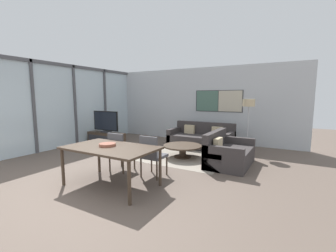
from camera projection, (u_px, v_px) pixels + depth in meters
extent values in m
plane|color=brown|center=(67.00, 194.00, 3.95)|extent=(24.00, 24.00, 0.00)
cube|color=silver|center=(195.00, 105.00, 8.74)|extent=(7.79, 0.06, 2.80)
cube|color=#2D2D33|center=(218.00, 101.00, 8.23)|extent=(1.76, 0.01, 0.79)
cube|color=#4C7060|center=(207.00, 101.00, 8.44)|extent=(0.84, 0.02, 0.75)
cube|color=beige|center=(230.00, 101.00, 8.02)|extent=(0.84, 0.02, 0.75)
cube|color=silver|center=(74.00, 105.00, 7.93)|extent=(0.02, 5.77, 2.80)
cube|color=#515156|center=(73.00, 66.00, 7.74)|extent=(0.07, 5.77, 0.10)
cube|color=#515156|center=(34.00, 107.00, 6.67)|extent=(0.07, 0.08, 2.80)
cube|color=#515156|center=(75.00, 105.00, 7.91)|extent=(0.07, 0.08, 2.80)
cube|color=#515156|center=(105.00, 104.00, 9.15)|extent=(0.07, 0.08, 2.80)
cube|color=gray|center=(183.00, 157.00, 6.37)|extent=(2.42, 1.97, 0.01)
cube|color=#423326|center=(106.00, 138.00, 8.18)|extent=(1.50, 0.41, 0.42)
cube|color=#2D2D33|center=(102.00, 139.00, 8.00)|extent=(1.38, 0.01, 0.23)
cube|color=#2D2D33|center=(106.00, 132.00, 8.15)|extent=(0.36, 0.20, 0.05)
cube|color=#2D2D33|center=(106.00, 130.00, 8.14)|extent=(0.06, 0.03, 0.08)
cube|color=black|center=(106.00, 121.00, 8.10)|extent=(1.13, 0.04, 0.70)
cube|color=black|center=(105.00, 121.00, 8.08)|extent=(1.05, 0.01, 0.63)
cube|color=#383333|center=(200.00, 142.00, 7.52)|extent=(2.11, 0.95, 0.42)
cube|color=#383333|center=(205.00, 134.00, 7.83)|extent=(2.11, 0.16, 0.83)
cube|color=#383333|center=(175.00, 136.00, 7.99)|extent=(0.14, 0.95, 0.60)
cube|color=#383333|center=(230.00, 142.00, 7.02)|extent=(0.14, 0.95, 0.60)
cube|color=#C6B289|center=(190.00, 129.00, 7.90)|extent=(0.36, 0.12, 0.30)
cube|color=#C6B289|center=(217.00, 131.00, 7.41)|extent=(0.36, 0.12, 0.30)
cube|color=#383333|center=(230.00, 157.00, 5.63)|extent=(0.95, 1.50, 0.42)
cube|color=#383333|center=(215.00, 147.00, 5.80)|extent=(0.16, 1.50, 0.83)
cube|color=#383333|center=(222.00, 160.00, 5.03)|extent=(0.95, 0.14, 0.60)
cube|color=#383333|center=(236.00, 148.00, 6.20)|extent=(0.95, 0.14, 0.60)
cube|color=#C6B289|center=(218.00, 144.00, 5.40)|extent=(0.12, 0.36, 0.30)
cylinder|color=#423326|center=(183.00, 157.00, 6.37)|extent=(0.49, 0.49, 0.03)
cylinder|color=#423326|center=(183.00, 152.00, 6.35)|extent=(0.20, 0.20, 0.31)
cylinder|color=#423326|center=(183.00, 146.00, 6.33)|extent=(1.09, 1.09, 0.04)
cube|color=#423326|center=(111.00, 148.00, 4.26)|extent=(1.76, 1.03, 0.04)
cylinder|color=#423326|center=(63.00, 167.00, 4.31)|extent=(0.06, 0.06, 0.72)
cylinder|color=#423326|center=(129.00, 183.00, 3.51)|extent=(0.06, 0.06, 0.72)
cylinder|color=#423326|center=(99.00, 156.00, 5.10)|extent=(0.06, 0.06, 0.72)
cylinder|color=#423326|center=(160.00, 167.00, 4.30)|extent=(0.06, 0.06, 0.72)
cube|color=#4C4C51|center=(122.00, 152.00, 5.19)|extent=(0.46, 0.46, 0.06)
cube|color=#4C4C51|center=(115.00, 143.00, 4.98)|extent=(0.42, 0.05, 0.43)
cylinder|color=#423326|center=(110.00, 162.00, 5.15)|extent=(0.04, 0.04, 0.41)
cylinder|color=#423326|center=(123.00, 165.00, 4.95)|extent=(0.04, 0.04, 0.41)
cylinder|color=#423326|center=(121.00, 158.00, 5.49)|extent=(0.04, 0.04, 0.41)
cylinder|color=#423326|center=(134.00, 161.00, 5.29)|extent=(0.04, 0.04, 0.41)
cube|color=#4C4C51|center=(154.00, 156.00, 4.81)|extent=(0.46, 0.46, 0.06)
cube|color=#4C4C51|center=(148.00, 147.00, 4.60)|extent=(0.42, 0.05, 0.43)
cylinder|color=#423326|center=(141.00, 168.00, 4.76)|extent=(0.04, 0.04, 0.41)
cylinder|color=#423326|center=(157.00, 171.00, 4.57)|extent=(0.04, 0.04, 0.41)
cylinder|color=#423326|center=(152.00, 163.00, 5.11)|extent=(0.04, 0.04, 0.41)
cylinder|color=#423326|center=(167.00, 166.00, 4.91)|extent=(0.04, 0.04, 0.41)
cylinder|color=#995642|center=(107.00, 145.00, 4.32)|extent=(0.32, 0.32, 0.05)
torus|color=#995642|center=(107.00, 144.00, 4.32)|extent=(0.32, 0.32, 0.02)
cylinder|color=#2D2D33|center=(247.00, 152.00, 6.90)|extent=(0.28, 0.28, 0.02)
cylinder|color=#B7B7BC|center=(248.00, 129.00, 6.81)|extent=(0.03, 0.03, 1.39)
cylinder|color=#C6B289|center=(249.00, 103.00, 6.70)|extent=(0.36, 0.36, 0.22)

